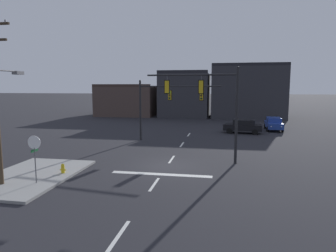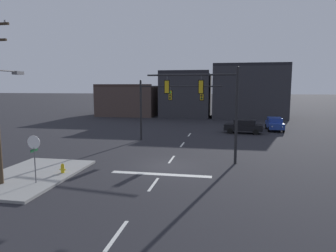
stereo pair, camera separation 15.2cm
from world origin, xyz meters
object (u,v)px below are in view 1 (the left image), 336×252
(signal_mast_near_side, at_px, (210,99))
(car_lot_middle, at_px, (243,126))
(car_lot_nearside, at_px, (274,123))
(fire_hydrant, at_px, (63,170))
(signal_mast_far_side, at_px, (164,100))
(stop_sign, at_px, (34,148))

(signal_mast_near_side, xyz_separation_m, car_lot_middle, (3.36, 14.51, -3.78))
(car_lot_nearside, relative_size, fire_hydrant, 5.99)
(car_lot_nearside, bearing_deg, signal_mast_far_side, -140.32)
(signal_mast_far_side, relative_size, stop_sign, 2.91)
(signal_mast_near_side, xyz_separation_m, signal_mast_far_side, (-4.81, 7.59, -0.50))
(signal_mast_far_side, bearing_deg, signal_mast_near_side, -57.66)
(signal_mast_near_side, height_order, car_lot_middle, signal_mast_near_side)
(fire_hydrant, bearing_deg, stop_sign, -103.04)
(signal_mast_far_side, bearing_deg, car_lot_middle, 40.23)
(stop_sign, bearing_deg, signal_mast_far_side, 73.07)
(signal_mast_near_side, xyz_separation_m, stop_sign, (-9.28, -7.10, -2.50))
(signal_mast_far_side, relative_size, car_lot_nearside, 1.84)
(signal_mast_far_side, distance_m, car_lot_middle, 11.20)
(car_lot_nearside, height_order, car_lot_middle, same)
(stop_sign, bearing_deg, fire_hydrant, 76.96)
(stop_sign, xyz_separation_m, fire_hydrant, (0.47, 2.05, -1.82))
(stop_sign, height_order, car_lot_nearside, stop_sign)
(car_lot_nearside, xyz_separation_m, car_lot_middle, (-3.95, -3.14, 0.00))
(signal_mast_near_side, relative_size, car_lot_middle, 1.49)
(signal_mast_near_side, xyz_separation_m, fire_hydrant, (-8.81, -5.05, -4.31))
(car_lot_nearside, distance_m, car_lot_middle, 5.05)
(signal_mast_far_side, distance_m, stop_sign, 15.49)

